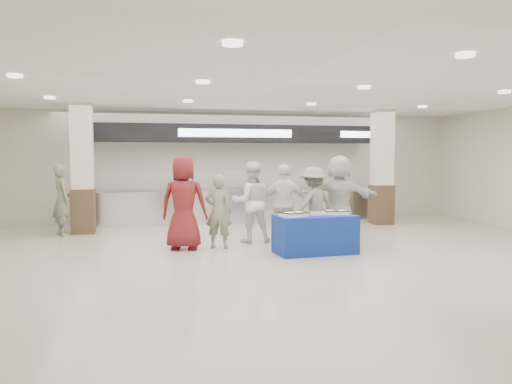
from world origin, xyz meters
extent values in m
plane|color=beige|center=(0.00, 0.00, 0.00)|extent=(14.00, 14.00, 0.00)
cube|color=silver|center=(0.00, 5.40, 0.45)|extent=(8.00, 0.80, 0.90)
cube|color=silver|center=(0.00, 5.40, 0.92)|extent=(8.00, 0.85, 0.04)
cube|color=white|center=(0.00, 5.10, 1.25)|extent=(7.60, 0.02, 0.50)
cube|color=black|center=(0.00, 5.40, 2.55)|extent=(8.40, 0.70, 0.50)
cube|color=white|center=(0.00, 5.04, 2.55)|extent=(3.20, 0.03, 0.22)
cube|color=white|center=(3.80, 5.04, 2.55)|extent=(1.40, 0.03, 0.18)
cube|color=#3C2A1B|center=(-4.00, 4.20, 0.55)|extent=(0.55, 0.55, 1.10)
cube|color=beige|center=(-4.00, 4.20, 2.15)|extent=(0.50, 0.50, 2.10)
cube|color=#3C2A1B|center=(4.00, 4.20, 0.55)|extent=(0.55, 0.55, 1.10)
cube|color=beige|center=(4.00, 4.20, 2.15)|extent=(0.50, 0.50, 2.10)
cube|color=navy|center=(0.74, 0.49, 0.38)|extent=(1.60, 0.89, 0.75)
cube|color=white|center=(0.28, 0.41, 0.79)|extent=(0.57, 0.52, 0.07)
cube|color=#402512|center=(0.28, 0.41, 0.83)|extent=(0.57, 0.52, 0.02)
cylinder|color=#AC1825|center=(0.28, 0.41, 0.83)|extent=(0.14, 0.14, 0.01)
cube|color=white|center=(1.20, 0.57, 0.79)|extent=(0.51, 0.42, 0.07)
cube|color=#402512|center=(1.20, 0.57, 0.84)|extent=(0.51, 0.42, 0.02)
cylinder|color=#AC1825|center=(1.20, 0.57, 0.83)|extent=(0.12, 0.12, 0.01)
cube|color=#A4A3A8|center=(0.71, 0.48, 0.76)|extent=(0.43, 0.36, 0.01)
imported|color=maroon|center=(-1.73, 1.45, 0.96)|extent=(1.07, 0.85, 1.92)
imported|color=slate|center=(-1.03, 1.43, 0.77)|extent=(0.66, 0.55, 1.53)
imported|color=white|center=(-0.21, 2.03, 0.89)|extent=(0.88, 0.70, 1.78)
imported|color=white|center=(0.45, 1.69, 0.87)|extent=(1.09, 0.67, 1.73)
imported|color=slate|center=(1.12, 1.68, 0.84)|extent=(1.24, 1.01, 1.67)
imported|color=silver|center=(1.79, 1.90, 0.97)|extent=(1.88, 1.03, 1.93)
imported|color=slate|center=(-4.45, 3.93, 0.85)|extent=(0.64, 0.74, 1.71)
camera|label=1|loc=(-2.49, -8.70, 1.88)|focal=35.00mm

